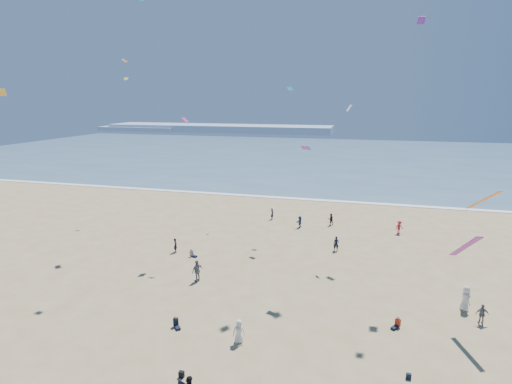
# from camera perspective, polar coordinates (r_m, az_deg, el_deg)

# --- Properties ---
(ocean) EXTENTS (220.00, 100.00, 0.06)m
(ocean) POSITION_cam_1_polar(r_m,az_deg,el_deg) (112.57, 10.48, 5.02)
(ocean) COLOR #476B84
(ocean) RESTS_ON ground
(surf_line) EXTENTS (220.00, 1.20, 0.08)m
(surf_line) POSITION_cam_1_polar(r_m,az_deg,el_deg) (63.66, 6.83, -1.02)
(surf_line) COLOR white
(surf_line) RESTS_ON ground
(headland_far) EXTENTS (110.00, 20.00, 3.20)m
(headland_far) POSITION_cam_1_polar(r_m,az_deg,el_deg) (198.84, -5.36, 9.07)
(headland_far) COLOR #7A8EA8
(headland_far) RESTS_ON ground
(headland_near) EXTENTS (40.00, 14.00, 2.00)m
(headland_near) POSITION_cam_1_polar(r_m,az_deg,el_deg) (211.64, -16.17, 8.70)
(headland_near) COLOR #7A8EA8
(headland_near) RESTS_ON ground
(standing_flyers) EXTENTS (36.08, 36.16, 1.95)m
(standing_flyers) POSITION_cam_1_polar(r_m,az_deg,el_deg) (33.21, 5.76, -13.14)
(standing_flyers) COLOR black
(standing_flyers) RESTS_ON ground
(seated_group) EXTENTS (20.07, 25.23, 0.84)m
(seated_group) POSITION_cam_1_polar(r_m,az_deg,el_deg) (26.86, -0.97, -21.06)
(seated_group) COLOR silver
(seated_group) RESTS_ON ground
(black_backpack) EXTENTS (0.30, 0.22, 0.38)m
(black_backpack) POSITION_cam_1_polar(r_m,az_deg,el_deg) (25.39, -10.60, -24.23)
(black_backpack) COLOR black
(black_backpack) RESTS_ON ground
(navy_bag) EXTENTS (0.28, 0.18, 0.34)m
(navy_bag) POSITION_cam_1_polar(r_m,az_deg,el_deg) (26.41, 20.97, -23.36)
(navy_bag) COLOR black
(navy_bag) RESTS_ON ground
(kites_aloft) EXTENTS (47.35, 40.49, 28.16)m
(kites_aloft) POSITION_cam_1_polar(r_m,az_deg,el_deg) (30.36, 15.34, 13.20)
(kites_aloft) COLOR #E8246D
(kites_aloft) RESTS_ON ground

